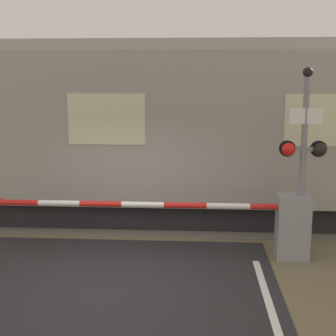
% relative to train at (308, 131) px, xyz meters
% --- Properties ---
extents(ground_plane, '(80.00, 80.00, 0.00)m').
position_rel_train_xyz_m(ground_plane, '(-4.00, -3.82, -2.13)').
color(ground_plane, '#6B6047').
extents(track_bed, '(36.00, 3.20, 0.13)m').
position_rel_train_xyz_m(track_bed, '(-4.00, 0.00, -2.11)').
color(track_bed, '#666056').
rests_on(track_bed, ground_plane).
extents(train, '(16.35, 2.80, 4.17)m').
position_rel_train_xyz_m(train, '(0.00, 0.00, 0.00)').
color(train, black).
rests_on(train, ground_plane).
extents(crossing_barrier, '(6.06, 0.44, 1.23)m').
position_rel_train_xyz_m(crossing_barrier, '(-1.28, -2.55, -1.45)').
color(crossing_barrier, gray).
rests_on(crossing_barrier, ground_plane).
extents(signal_post, '(0.87, 0.26, 3.55)m').
position_rel_train_xyz_m(signal_post, '(-0.65, -2.53, -0.11)').
color(signal_post, gray).
rests_on(signal_post, ground_plane).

